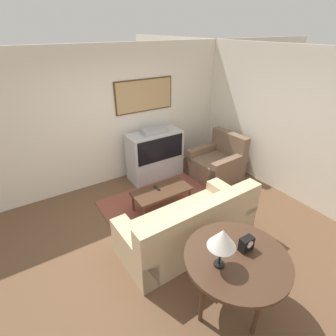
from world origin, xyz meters
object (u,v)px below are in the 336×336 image
object	(u,v)px
tv	(155,155)
armchair	(217,164)
coffee_table	(162,192)
mantel_clock	(246,244)
table_lamp	(222,239)
console_table	(237,262)
couch	(189,228)

from	to	relation	value
tv	armchair	xyz separation A→B (m)	(1.15, -0.72, -0.22)
coffee_table	mantel_clock	bearing A→B (deg)	-94.99
tv	armchair	size ratio (longest dim) A/B	1.16
table_lamp	console_table	bearing A→B (deg)	-7.44
console_table	table_lamp	bearing A→B (deg)	172.56
armchair	couch	bearing A→B (deg)	-56.09
coffee_table	table_lamp	xyz separation A→B (m)	(-0.56, -2.03, 0.82)
couch	armchair	bearing A→B (deg)	-144.42
tv	mantel_clock	world-z (taller)	tv
couch	table_lamp	world-z (taller)	table_lamp
coffee_table	console_table	size ratio (longest dim) A/B	0.93
armchair	table_lamp	world-z (taller)	table_lamp
table_lamp	mantel_clock	world-z (taller)	table_lamp
couch	console_table	distance (m)	1.19
armchair	console_table	distance (m)	3.15
tv	couch	world-z (taller)	tv
armchair	coffee_table	world-z (taller)	armchair
coffee_table	console_table	bearing A→B (deg)	-98.95
table_lamp	tv	bearing A→B (deg)	71.28
couch	armchair	world-z (taller)	armchair
tv	armchair	world-z (taller)	tv
armchair	coffee_table	xyz separation A→B (m)	(-1.64, -0.36, 0.05)
mantel_clock	armchair	bearing A→B (deg)	52.79
couch	armchair	xyz separation A→B (m)	(1.76, 1.34, -0.01)
console_table	table_lamp	xyz separation A→B (m)	(-0.24, 0.03, 0.42)
console_table	mantel_clock	xyz separation A→B (m)	(0.15, 0.03, 0.15)
coffee_table	console_table	world-z (taller)	console_table
armchair	table_lamp	size ratio (longest dim) A/B	2.16
console_table	table_lamp	size ratio (longest dim) A/B	2.44
couch	tv	bearing A→B (deg)	-108.28
mantel_clock	coffee_table	bearing A→B (deg)	85.01
console_table	mantel_clock	distance (m)	0.21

